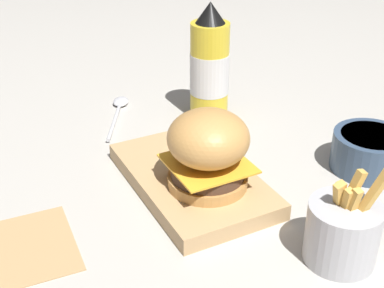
{
  "coord_description": "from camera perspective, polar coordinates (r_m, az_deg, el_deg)",
  "views": [
    {
      "loc": [
        0.63,
        -0.3,
        0.47
      ],
      "look_at": [
        0.01,
        0.02,
        0.08
      ],
      "focal_mm": 50.0,
      "sensor_mm": 36.0,
      "label": 1
    }
  ],
  "objects": [
    {
      "name": "parchment_square",
      "position": [
        0.75,
        -18.1,
        -10.65
      ],
      "size": [
        0.16,
        0.16,
        0.0
      ],
      "color": "tan",
      "rests_on": "ground_plane"
    },
    {
      "name": "ground_plane",
      "position": [
        0.84,
        -1.61,
        -4.61
      ],
      "size": [
        6.0,
        6.0,
        0.0
      ],
      "primitive_type": "plane",
      "color": "#B7B2A8"
    },
    {
      "name": "ketchup_bottle",
      "position": [
        1.02,
        1.88,
        8.17
      ],
      "size": [
        0.07,
        0.07,
        0.22
      ],
      "color": "yellow",
      "rests_on": "ground_plane"
    },
    {
      "name": "spoon",
      "position": [
        1.09,
        -7.8,
        3.92
      ],
      "size": [
        0.17,
        0.11,
        0.01
      ],
      "rotation": [
        0.0,
        0.0,
        2.64
      ],
      "color": "silver",
      "rests_on": "ground_plane"
    },
    {
      "name": "burger",
      "position": [
        0.76,
        1.74,
        -0.57
      ],
      "size": [
        0.12,
        0.12,
        0.12
      ],
      "color": "tan",
      "rests_on": "serving_board"
    },
    {
      "name": "side_bowl",
      "position": [
        0.91,
        18.42,
        -0.69
      ],
      "size": [
        0.12,
        0.12,
        0.06
      ],
      "color": "#384C66",
      "rests_on": "ground_plane"
    },
    {
      "name": "fries_basket",
      "position": [
        0.7,
        15.77,
        -8.93
      ],
      "size": [
        0.09,
        0.09,
        0.14
      ],
      "color": "#B7B7BC",
      "rests_on": "ground_plane"
    },
    {
      "name": "serving_board",
      "position": [
        0.83,
        0.0,
        -3.79
      ],
      "size": [
        0.28,
        0.17,
        0.03
      ],
      "color": "tan",
      "rests_on": "ground_plane"
    }
  ]
}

